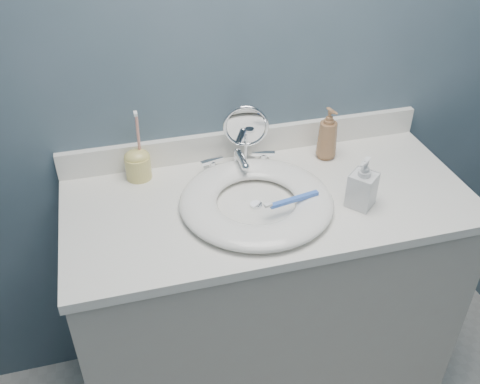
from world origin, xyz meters
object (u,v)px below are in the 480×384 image
object	(u,v)px
makeup_mirror	(246,133)
toothbrush_holder	(138,163)
soap_bottle_amber	(328,134)
soap_bottle_clear	(363,182)

from	to	relation	value
makeup_mirror	toothbrush_holder	size ratio (longest dim) A/B	0.92
soap_bottle_amber	soap_bottle_clear	distance (m)	0.27
makeup_mirror	soap_bottle_amber	size ratio (longest dim) A/B	1.20
makeup_mirror	toothbrush_holder	world-z (taller)	toothbrush_holder
soap_bottle_clear	toothbrush_holder	xyz separation A→B (m)	(-0.61, 0.31, -0.03)
makeup_mirror	soap_bottle_amber	world-z (taller)	makeup_mirror
makeup_mirror	soap_bottle_clear	distance (m)	0.40
soap_bottle_amber	soap_bottle_clear	size ratio (longest dim) A/B	1.12
makeup_mirror	soap_bottle_clear	size ratio (longest dim) A/B	1.34
toothbrush_holder	makeup_mirror	bearing A→B (deg)	-2.19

